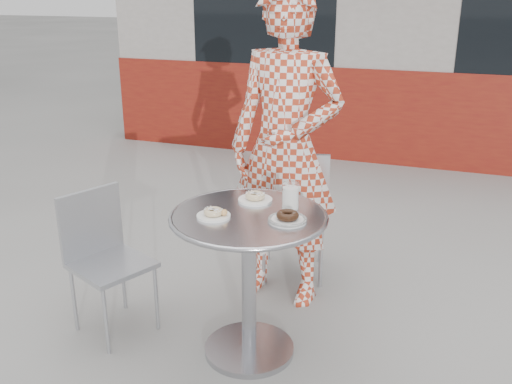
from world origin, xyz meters
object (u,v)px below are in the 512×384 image
(plate_far, at_px, (255,198))
(milk_cup, at_px, (290,197))
(bistro_table, at_px, (249,250))
(chair_far, at_px, (293,236))
(seated_person, at_px, (286,149))
(plate_near, at_px, (214,214))
(chair_left, at_px, (113,290))
(plate_checker, at_px, (287,218))

(plate_far, bearing_deg, milk_cup, -13.13)
(bistro_table, relative_size, chair_far, 0.88)
(milk_cup, bearing_deg, plate_far, 166.87)
(seated_person, distance_m, plate_far, 0.49)
(plate_near, xyz_separation_m, milk_cup, (0.31, 0.22, 0.05))
(bistro_table, bearing_deg, chair_left, -176.62)
(chair_left, bearing_deg, plate_near, -69.46)
(bistro_table, distance_m, plate_checker, 0.28)
(plate_far, relative_size, plate_near, 1.08)
(bistro_table, distance_m, chair_far, 0.96)
(chair_left, xyz_separation_m, plate_checker, (0.97, 0.03, 0.55))
(bistro_table, xyz_separation_m, chair_far, (-0.03, 0.91, -0.31))
(plate_checker, bearing_deg, seated_person, 107.71)
(bistro_table, height_order, seated_person, seated_person)
(milk_cup, bearing_deg, chair_far, 104.08)
(seated_person, bearing_deg, bistro_table, -82.28)
(seated_person, relative_size, plate_near, 11.51)
(bistro_table, height_order, plate_checker, plate_checker)
(seated_person, bearing_deg, milk_cup, -64.09)
(bistro_table, distance_m, chair_left, 0.85)
(plate_far, height_order, milk_cup, milk_cup)
(plate_near, xyz_separation_m, plate_checker, (0.34, 0.07, -0.00))
(plate_near, bearing_deg, plate_checker, 10.99)
(milk_cup, bearing_deg, chair_left, -169.09)
(plate_checker, bearing_deg, chair_far, 103.70)
(plate_far, height_order, plate_checker, plate_checker)
(chair_left, relative_size, plate_far, 4.49)
(chair_left, height_order, plate_checker, plate_checker)
(bistro_table, xyz_separation_m, milk_cup, (0.17, 0.14, 0.25))
(plate_checker, relative_size, milk_cup, 1.36)
(chair_far, relative_size, seated_person, 0.48)
(seated_person, relative_size, milk_cup, 13.78)
(chair_far, relative_size, chair_left, 1.13)
(chair_left, bearing_deg, plate_far, -48.87)
(chair_left, xyz_separation_m, plate_far, (0.74, 0.23, 0.55))
(bistro_table, bearing_deg, plate_checker, -5.29)
(plate_near, height_order, milk_cup, milk_cup)
(bistro_table, relative_size, plate_near, 4.83)
(plate_checker, distance_m, milk_cup, 0.16)
(chair_left, bearing_deg, seated_person, -23.51)
(plate_far, xyz_separation_m, milk_cup, (0.20, -0.05, 0.04))
(chair_far, distance_m, plate_near, 1.13)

